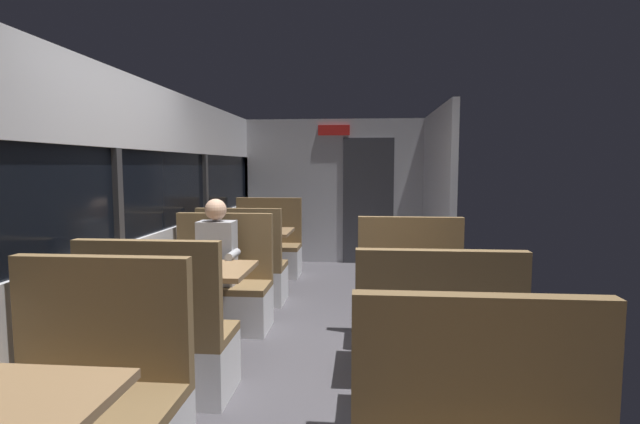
{
  "coord_description": "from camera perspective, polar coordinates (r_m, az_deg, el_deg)",
  "views": [
    {
      "loc": [
        0.45,
        -3.58,
        1.57
      ],
      "look_at": [
        -0.08,
        2.53,
        0.98
      ],
      "focal_mm": 27.22,
      "sensor_mm": 36.0,
      "label": 1
    }
  ],
  "objects": [
    {
      "name": "ground_plane",
      "position": [
        3.94,
        -2.16,
        -18.1
      ],
      "size": [
        3.3,
        9.2,
        0.02
      ],
      "primitive_type": "cube",
      "color": "#423F44"
    },
    {
      "name": "bench_near_window_facing_entry",
      "position": [
        2.86,
        -25.61,
        -20.77
      ],
      "size": [
        0.95,
        0.5,
        1.1
      ],
      "color": "silver",
      "rests_on": "ground_plane"
    },
    {
      "name": "carriage_window_panel_left",
      "position": [
        4.08,
        -22.88,
        -1.38
      ],
      "size": [
        0.09,
        8.48,
        2.3
      ],
      "color": "#B2B2B7",
      "rests_on": "ground_plane"
    },
    {
      "name": "dining_table_mid_window",
      "position": [
        4.11,
        -14.46,
        -7.72
      ],
      "size": [
        0.9,
        0.7,
        0.74
      ],
      "color": "#9E9EA3",
      "rests_on": "ground_plane"
    },
    {
      "name": "carriage_aisle_panel_right",
      "position": [
        6.67,
        13.57,
        1.77
      ],
      "size": [
        0.08,
        2.4,
        2.3
      ],
      "primitive_type": "cube",
      "color": "#B2B2B7",
      "rests_on": "ground_plane"
    },
    {
      "name": "dining_table_rear_aisle",
      "position": [
        3.71,
        11.79,
        -9.08
      ],
      "size": [
        0.9,
        0.7,
        0.74
      ],
      "color": "#9E9EA3",
      "rests_on": "ground_plane"
    },
    {
      "name": "carriage_end_bulkhead",
      "position": [
        7.8,
        2.08,
        2.35
      ],
      "size": [
        2.9,
        0.11,
        2.3
      ],
      "color": "#B2B2B7",
      "rests_on": "ground_plane"
    },
    {
      "name": "bench_mid_window_facing_entry",
      "position": [
        4.83,
        -11.58,
        -9.48
      ],
      "size": [
        0.95,
        0.5,
        1.1
      ],
      "color": "silver",
      "rests_on": "ground_plane"
    },
    {
      "name": "dining_table_far_window",
      "position": [
        6.26,
        -7.52,
        -3.06
      ],
      "size": [
        0.9,
        0.7,
        0.74
      ],
      "color": "#9E9EA3",
      "rests_on": "ground_plane"
    },
    {
      "name": "bench_rear_aisle_facing_end",
      "position": [
        3.15,
        13.25,
        -17.77
      ],
      "size": [
        0.95,
        0.5,
        1.1
      ],
      "color": "silver",
      "rests_on": "ground_plane"
    },
    {
      "name": "bench_far_window_facing_entry",
      "position": [
        6.99,
        -6.25,
        -4.74
      ],
      "size": [
        0.95,
        0.5,
        1.1
      ],
      "color": "silver",
      "rests_on": "ground_plane"
    },
    {
      "name": "bench_mid_window_facing_end",
      "position": [
        3.57,
        -18.2,
        -15.06
      ],
      "size": [
        0.95,
        0.5,
        1.1
      ],
      "color": "silver",
      "rests_on": "ground_plane"
    },
    {
      "name": "seated_passenger",
      "position": [
        4.71,
        -11.88,
        -7.24
      ],
      "size": [
        0.47,
        0.55,
        1.26
      ],
      "color": "#26262D",
      "rests_on": "ground_plane"
    },
    {
      "name": "bench_far_window_facing_end",
      "position": [
        5.65,
        -9.03,
        -7.23
      ],
      "size": [
        0.95,
        0.5,
        1.1
      ],
      "color": "silver",
      "rests_on": "ground_plane"
    },
    {
      "name": "bench_rear_aisle_facing_entry",
      "position": [
        4.46,
        10.64,
        -10.7
      ],
      "size": [
        0.95,
        0.5,
        1.1
      ],
      "color": "silver",
      "rests_on": "ground_plane"
    }
  ]
}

